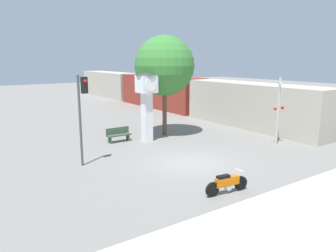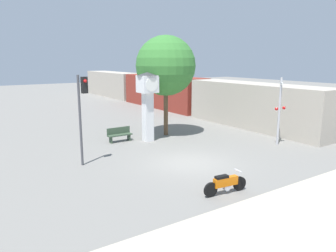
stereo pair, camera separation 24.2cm
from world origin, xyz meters
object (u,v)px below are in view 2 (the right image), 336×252
railroad_crossing_signal (280,109)px  bench (119,134)px  motorcycle (225,184)px  traffic_light (82,104)px  freight_train (163,92)px  street_tree (166,66)px  clock_tower (148,96)px

railroad_crossing_signal → bench: size_ratio=2.59×
motorcycle → traffic_light: 7.87m
freight_train → bench: size_ratio=24.37×
traffic_light → railroad_crossing_signal: size_ratio=1.08×
motorcycle → street_tree: bearing=76.1°
street_tree → bench: bearing=178.7°
motorcycle → railroad_crossing_signal: 9.05m
traffic_light → clock_tower: bearing=25.7°
railroad_crossing_signal → bench: bearing=141.9°
street_tree → freight_train: bearing=57.8°
clock_tower → freight_train: (9.16, 12.32, -1.25)m
clock_tower → railroad_crossing_signal: bearing=-40.4°
clock_tower → street_tree: 2.74m
freight_train → street_tree: (-7.26, -11.55, 3.07)m
clock_tower → motorcycle: bearing=-101.2°
freight_train → traffic_light: 20.60m
bench → railroad_crossing_signal: bearing=-38.1°
traffic_light → motorcycle: bearing=-63.3°
railroad_crossing_signal → freight_train: bearing=80.5°
motorcycle → traffic_light: bearing=123.3°
freight_train → clock_tower: bearing=-126.6°
freight_train → bench: freight_train is taller
freight_train → traffic_light: bearing=-134.0°
freight_train → bench: 15.80m
street_tree → bench: size_ratio=4.26×
motorcycle → railroad_crossing_signal: (8.01, 3.79, 1.83)m
clock_tower → traffic_light: bearing=-154.3°
motorcycle → bench: (0.16, 9.94, 0.07)m
motorcycle → freight_train: bearing=69.6°
railroad_crossing_signal → bench: 10.13m
motorcycle → clock_tower: size_ratio=0.45×
clock_tower → traffic_light: (-5.12, -2.46, 0.13)m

